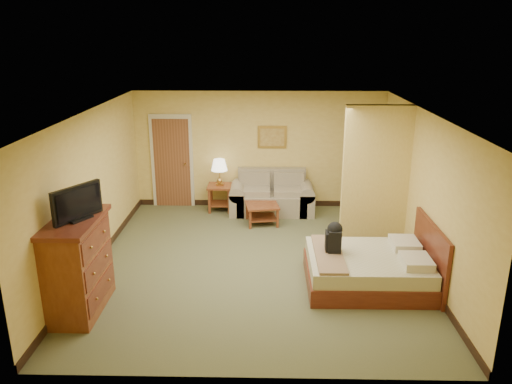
{
  "coord_description": "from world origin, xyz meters",
  "views": [
    {
      "loc": [
        0.16,
        -7.83,
        3.83
      ],
      "look_at": [
        -0.02,
        0.6,
        1.1
      ],
      "focal_mm": 35.0,
      "sensor_mm": 36.0,
      "label": 1
    }
  ],
  "objects_px": {
    "loveseat": "(272,199)",
    "dresser": "(77,265)",
    "coffee_table": "(262,210)",
    "bed": "(372,268)"
  },
  "relations": [
    {
      "from": "loveseat",
      "to": "coffee_table",
      "type": "distance_m",
      "value": 0.73
    },
    {
      "from": "dresser",
      "to": "loveseat",
      "type": "bearing_deg",
      "value": 56.26
    },
    {
      "from": "dresser",
      "to": "bed",
      "type": "distance_m",
      "value": 4.4
    },
    {
      "from": "loveseat",
      "to": "dresser",
      "type": "relative_size",
      "value": 1.32
    },
    {
      "from": "loveseat",
      "to": "coffee_table",
      "type": "relative_size",
      "value": 2.45
    },
    {
      "from": "loveseat",
      "to": "bed",
      "type": "relative_size",
      "value": 0.95
    },
    {
      "from": "coffee_table",
      "to": "dresser",
      "type": "distance_m",
      "value": 4.3
    },
    {
      "from": "loveseat",
      "to": "coffee_table",
      "type": "bearing_deg",
      "value": -106.8
    },
    {
      "from": "bed",
      "to": "dresser",
      "type": "bearing_deg",
      "value": -169.06
    },
    {
      "from": "dresser",
      "to": "coffee_table",
      "type": "bearing_deg",
      "value": 53.42
    }
  ]
}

